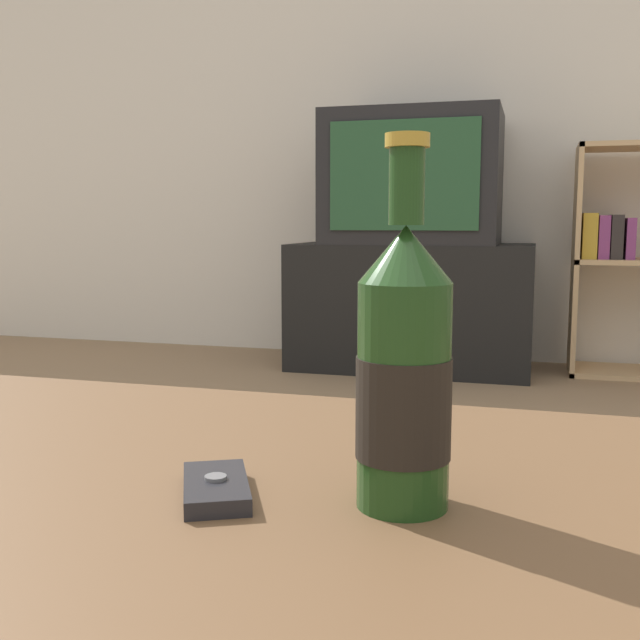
{
  "coord_description": "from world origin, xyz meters",
  "views": [
    {
      "loc": [
        0.28,
        -0.46,
        0.63
      ],
      "look_at": [
        0.03,
        0.38,
        0.51
      ],
      "focal_mm": 42.0,
      "sensor_mm": 36.0,
      "label": 1
    }
  ],
  "objects_px": {
    "tv_stand": "(411,306)",
    "bookshelf": "(638,256)",
    "beer_bottle": "(404,373)",
    "television": "(413,179)",
    "cell_phone": "(216,488)"
  },
  "relations": [
    {
      "from": "beer_bottle",
      "to": "cell_phone",
      "type": "xyz_separation_m",
      "value": [
        -0.14,
        -0.02,
        -0.1
      ]
    },
    {
      "from": "tv_stand",
      "to": "bookshelf",
      "type": "distance_m",
      "value": 0.94
    },
    {
      "from": "bookshelf",
      "to": "beer_bottle",
      "type": "xyz_separation_m",
      "value": [
        -0.49,
        -2.73,
        0.02
      ]
    },
    {
      "from": "tv_stand",
      "to": "cell_phone",
      "type": "bearing_deg",
      "value": -84.26
    },
    {
      "from": "tv_stand",
      "to": "beer_bottle",
      "type": "xyz_separation_m",
      "value": [
        0.41,
        -2.62,
        0.25
      ]
    },
    {
      "from": "television",
      "to": "cell_phone",
      "type": "xyz_separation_m",
      "value": [
        0.27,
        -2.64,
        -0.39
      ]
    },
    {
      "from": "beer_bottle",
      "to": "cell_phone",
      "type": "distance_m",
      "value": 0.18
    },
    {
      "from": "tv_stand",
      "to": "cell_phone",
      "type": "relative_size",
      "value": 9.33
    },
    {
      "from": "television",
      "to": "beer_bottle",
      "type": "bearing_deg",
      "value": -81.08
    },
    {
      "from": "television",
      "to": "bookshelf",
      "type": "height_order",
      "value": "television"
    },
    {
      "from": "tv_stand",
      "to": "bookshelf",
      "type": "bearing_deg",
      "value": 6.48
    },
    {
      "from": "cell_phone",
      "to": "tv_stand",
      "type": "bearing_deg",
      "value": 69.65
    },
    {
      "from": "television",
      "to": "beer_bottle",
      "type": "distance_m",
      "value": 2.67
    },
    {
      "from": "television",
      "to": "cell_phone",
      "type": "relative_size",
      "value": 6.61
    },
    {
      "from": "tv_stand",
      "to": "television",
      "type": "height_order",
      "value": "television"
    }
  ]
}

